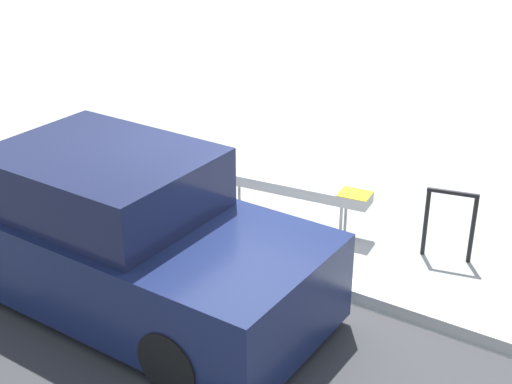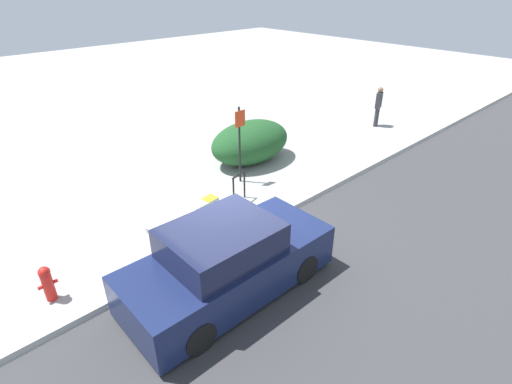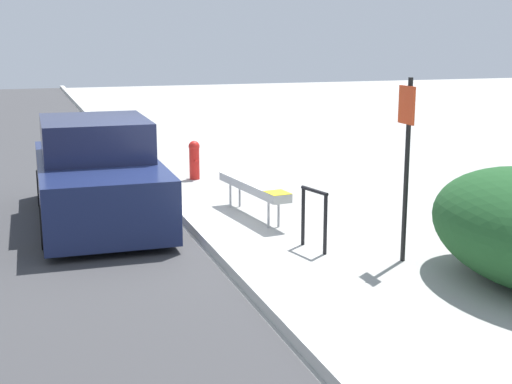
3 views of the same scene
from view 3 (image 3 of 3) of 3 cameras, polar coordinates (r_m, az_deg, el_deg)
The scene contains 7 objects.
ground_plane at distance 10.64m, azimuth -5.07°, elevation -2.83°, with size 60.00×60.00×0.00m, color #9E9E99.
curb at distance 10.62m, azimuth -5.07°, elevation -2.49°, with size 60.00×0.20×0.13m.
bench at distance 11.10m, azimuth -0.21°, elevation 0.41°, with size 2.05×0.54×0.56m.
bike_rack at distance 9.43m, azimuth 4.67°, elevation -1.67°, with size 0.55×0.17×0.83m.
sign_post at distance 8.93m, azimuth 11.95°, elevation 3.08°, with size 0.36×0.08×2.30m.
fire_hydrant at distance 14.12m, azimuth -4.96°, elevation 2.67°, with size 0.36×0.22×0.77m.
parked_car_near at distance 11.14m, azimuth -12.57°, elevation 1.26°, with size 4.21×1.83×1.56m.
Camera 3 is at (9.99, -2.36, 2.80)m, focal length 50.00 mm.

